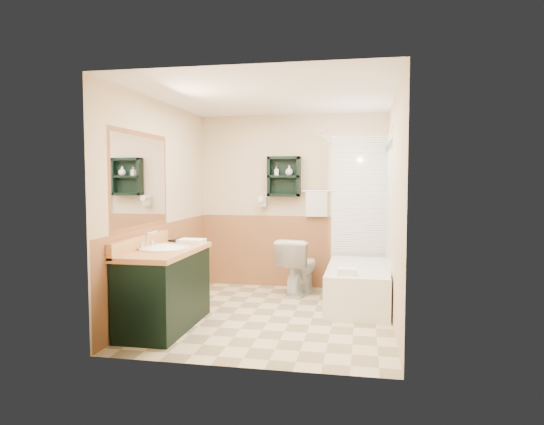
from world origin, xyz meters
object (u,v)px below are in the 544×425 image
(toilet, at_px, (299,266))
(vanity_book, at_px, (174,231))
(wall_shelf, at_px, (284,176))
(soap_bottle_a, at_px, (276,173))
(vanity, at_px, (165,288))
(hair_dryer, at_px, (263,202))
(soap_bottle_b, at_px, (289,171))
(bathtub, at_px, (358,286))

(toilet, relative_size, vanity_book, 3.33)
(wall_shelf, xyz_separation_m, soap_bottle_a, (-0.10, -0.01, 0.04))
(vanity, height_order, vanity_book, vanity_book)
(hair_dryer, relative_size, toilet, 0.32)
(vanity, bearing_deg, toilet, 55.76)
(soap_bottle_a, distance_m, soap_bottle_b, 0.18)
(bathtub, xyz_separation_m, soap_bottle_a, (-1.13, 0.76, 1.36))
(wall_shelf, height_order, soap_bottle_b, wall_shelf)
(wall_shelf, relative_size, soap_bottle_b, 4.10)
(toilet, bearing_deg, soap_bottle_a, -28.77)
(vanity, relative_size, soap_bottle_b, 9.47)
(hair_dryer, relative_size, soap_bottle_b, 1.79)
(wall_shelf, relative_size, vanity, 0.43)
(bathtub, height_order, soap_bottle_a, soap_bottle_a)
(bathtub, relative_size, vanity_book, 6.71)
(vanity_book, bearing_deg, bathtub, 32.41)
(bathtub, relative_size, soap_bottle_a, 12.16)
(hair_dryer, distance_m, soap_bottle_a, 0.44)
(bathtub, xyz_separation_m, toilet, (-0.77, 0.44, 0.13))
(wall_shelf, height_order, vanity, wall_shelf)
(wall_shelf, height_order, hair_dryer, wall_shelf)
(toilet, bearing_deg, hair_dryer, -19.37)
(toilet, relative_size, soap_bottle_a, 6.03)
(wall_shelf, relative_size, soap_bottle_a, 4.46)
(vanity, distance_m, toilet, 2.05)
(hair_dryer, distance_m, toilet, 1.06)
(bathtub, bearing_deg, soap_bottle_b, 141.37)
(wall_shelf, distance_m, vanity_book, 1.84)
(vanity_book, relative_size, soap_bottle_b, 1.66)
(soap_bottle_a, bearing_deg, vanity, -111.46)
(soap_bottle_a, xyz_separation_m, soap_bottle_b, (0.18, 0.00, 0.02))
(vanity_book, bearing_deg, wall_shelf, 68.51)
(soap_bottle_a, bearing_deg, vanity_book, -125.08)
(hair_dryer, relative_size, soap_bottle_a, 1.95)
(vanity_book, bearing_deg, vanity, -59.44)
(hair_dryer, bearing_deg, vanity, -106.25)
(wall_shelf, height_order, bathtub, wall_shelf)
(toilet, distance_m, vanity_book, 1.77)
(soap_bottle_b, bearing_deg, hair_dryer, 175.42)
(wall_shelf, relative_size, bathtub, 0.37)
(hair_dryer, bearing_deg, soap_bottle_b, -4.58)
(vanity, relative_size, soap_bottle_a, 10.30)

